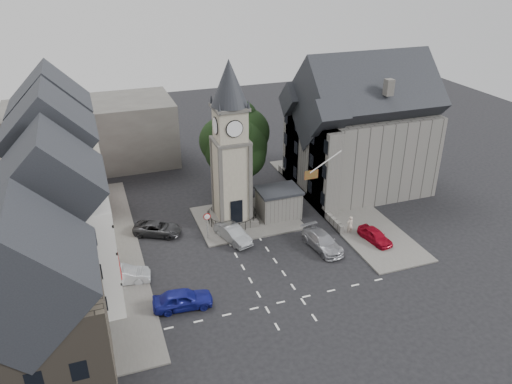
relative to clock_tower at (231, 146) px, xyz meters
name	(u,v)px	position (x,y,z in m)	size (l,w,h in m)	color
ground	(259,264)	(0.00, -7.99, -8.12)	(120.00, 120.00, 0.00)	black
pavement_west	(106,254)	(-12.50, -1.99, -8.05)	(6.00, 30.00, 0.14)	#595651
pavement_east	(338,203)	(12.00, 0.01, -8.05)	(6.00, 26.00, 0.14)	#595651
central_island	(246,218)	(1.50, 0.01, -8.04)	(10.00, 8.00, 0.16)	#595651
road_markings	(283,302)	(0.00, -13.49, -8.12)	(20.00, 8.00, 0.01)	silver
clock_tower	(231,146)	(0.00, 0.00, 0.00)	(4.86, 4.86, 16.25)	#4C4944
stone_shelter	(279,203)	(4.80, -0.49, -6.57)	(4.30, 3.30, 3.08)	slate
town_tree	(235,138)	(2.00, 5.01, -1.15)	(7.20, 7.20, 10.80)	black
warning_sign_post	(207,221)	(-3.20, -2.56, -6.09)	(0.70, 0.19, 2.85)	black
terrace_pink	(59,152)	(-15.50, 8.01, -1.54)	(8.10, 7.60, 12.80)	#D49D92
terrace_cream	(59,185)	(-15.50, 0.01, -1.54)	(8.10, 7.60, 12.80)	beige
terrace_tudor	(59,234)	(-15.50, -7.99, -1.93)	(8.10, 7.60, 12.00)	silver
building_sw_stone	(34,327)	(-17.00, -16.99, -2.77)	(8.60, 7.60, 10.40)	#463E34
backdrop_west	(92,134)	(-12.00, 20.01, -4.12)	(20.00, 10.00, 8.00)	#4C4944
east_building	(359,136)	(15.59, 3.01, -1.86)	(14.40, 11.40, 12.60)	slate
east_boundary_wall	(307,196)	(9.20, 2.01, -7.67)	(0.40, 16.00, 0.90)	slate
flagpole	(326,162)	(8.00, -3.99, -1.12)	(3.68, 0.10, 2.74)	white
car_west_blue	(183,299)	(-7.50, -11.51, -7.34)	(1.84, 4.56, 1.55)	navy
car_west_silver	(123,275)	(-11.50, -6.75, -7.39)	(1.55, 4.44, 1.46)	#B5BABE
car_west_grey	(158,229)	(-7.50, 0.01, -7.48)	(2.12, 4.60, 1.28)	#323235
car_island_silver	(233,234)	(-1.00, -3.49, -7.39)	(1.55, 4.44, 1.46)	gray
car_island_east	(322,241)	(6.33, -7.49, -7.39)	(2.04, 5.02, 1.46)	#A1A2A9
car_east_red	(375,236)	(11.50, -8.13, -7.47)	(1.53, 3.80, 1.30)	#9D081B
pedestrian	(350,225)	(10.00, -5.99, -7.19)	(0.68, 0.44, 1.86)	beige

